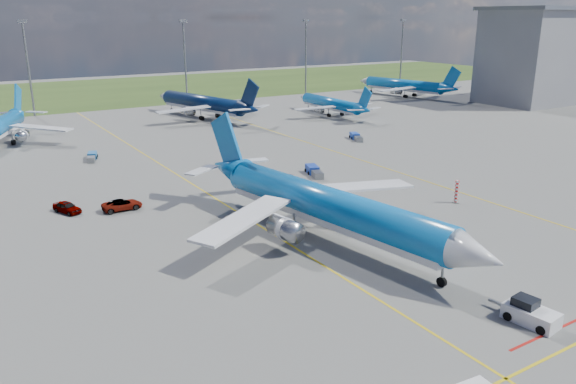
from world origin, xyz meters
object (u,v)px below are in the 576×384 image
warning_post (457,192)px  baggage_tug_e (356,137)px  bg_jet_n (203,118)px  service_car_b (122,205)px  service_car_a (67,207)px  bg_jet_ene (403,96)px  main_airliner (328,240)px  pushback_tug (530,313)px  baggage_tug_c (92,157)px  baggage_tug_w (314,171)px  bg_jet_ne (331,115)px  service_car_c (288,182)px

warning_post → baggage_tug_e: bearing=70.3°
bg_jet_n → service_car_b: bearing=43.7°
warning_post → baggage_tug_e: size_ratio=0.57×
service_car_a → baggage_tug_e: 59.76m
warning_post → bg_jet_ene: (65.94, 80.84, -1.50)m
bg_jet_n → bg_jet_ene: bg_jet_n is taller
service_car_a → bg_jet_ene: bearing=2.9°
bg_jet_n → main_airliner: main_airliner is taller
pushback_tug → service_car_b: bearing=106.1°
baggage_tug_c → baggage_tug_e: size_ratio=0.96×
main_airliner → service_car_b: bearing=117.3°
service_car_a → baggage_tug_e: service_car_a is taller
bg_jet_n → baggage_tug_w: bg_jet_n is taller
bg_jet_ne → service_car_b: bg_jet_ne is taller
warning_post → bg_jet_ne: (26.74, 64.66, -1.50)m
service_car_a → baggage_tug_w: size_ratio=0.73×
bg_jet_ne → main_airliner: bearing=55.4°
bg_jet_n → bg_jet_ene: 67.77m
service_car_a → baggage_tug_w: service_car_a is taller
pushback_tug → baggage_tug_e: size_ratio=1.11×
service_car_b → service_car_c: 23.27m
service_car_c → baggage_tug_w: (6.69, 3.30, -0.07)m
bg_jet_n → baggage_tug_c: size_ratio=7.80×
baggage_tug_c → baggage_tug_e: baggage_tug_e is taller
baggage_tug_w → baggage_tug_c: baggage_tug_w is taller
service_car_b → baggage_tug_w: size_ratio=0.88×
warning_post → bg_jet_n: bearing=91.3°
warning_post → service_car_a: (-44.02, 22.69, -0.80)m
main_airliner → bg_jet_n: bearing=66.9°
baggage_tug_w → baggage_tug_e: baggage_tug_w is taller
bg_jet_ene → service_car_a: size_ratio=9.10×
bg_jet_ene → main_airliner: size_ratio=0.86×
bg_jet_ne → baggage_tug_c: bearing=15.9°
service_car_a → baggage_tug_e: (57.71, 15.49, -0.16)m
baggage_tug_w → service_car_a: bearing=-164.8°
service_car_b → baggage_tug_e: 54.69m
bg_jet_ne → baggage_tug_e: (-13.05, -26.48, 0.54)m
pushback_tug → service_car_c: pushback_tug is taller
bg_jet_ne → baggage_tug_e: bg_jet_ne is taller
service_car_c → service_car_a: bearing=-155.1°
warning_post → service_car_b: size_ratio=0.60×
warning_post → baggage_tug_c: (-34.81, 48.93, -0.99)m
service_car_c → baggage_tug_c: size_ratio=0.88×
baggage_tug_w → baggage_tug_e: 27.72m
service_car_b → pushback_tug: bearing=-155.9°
bg_jet_ne → bg_jet_ene: size_ratio=0.83×
main_airliner → baggage_tug_w: (13.74, 22.83, 0.57)m
baggage_tug_c → baggage_tug_e: (48.51, -10.76, 0.03)m
service_car_b → baggage_tug_c: (3.11, 28.82, -0.18)m
bg_jet_n → warning_post: bearing=77.1°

